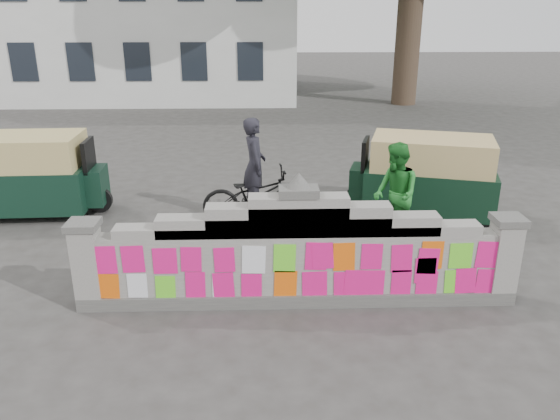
{
  "coord_description": "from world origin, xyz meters",
  "views": [
    {
      "loc": [
        -0.48,
        -7.15,
        4.11
      ],
      "look_at": [
        -0.23,
        1.0,
        1.1
      ],
      "focal_mm": 35.0,
      "sensor_mm": 36.0,
      "label": 1
    }
  ],
  "objects_px": {
    "cyclist_bike": "(255,195)",
    "rickshaw_right": "(426,176)",
    "rickshaw_left": "(28,174)",
    "cyclist_rider": "(255,177)",
    "pedestrian": "(395,194)"
  },
  "relations": [
    {
      "from": "cyclist_bike",
      "to": "rickshaw_left",
      "type": "height_order",
      "value": "rickshaw_left"
    },
    {
      "from": "cyclist_rider",
      "to": "rickshaw_left",
      "type": "relative_size",
      "value": 0.61
    },
    {
      "from": "rickshaw_left",
      "to": "cyclist_bike",
      "type": "bearing_deg",
      "value": -9.08
    },
    {
      "from": "cyclist_bike",
      "to": "pedestrian",
      "type": "relative_size",
      "value": 1.13
    },
    {
      "from": "rickshaw_left",
      "to": "rickshaw_right",
      "type": "bearing_deg",
      "value": -4.59
    },
    {
      "from": "cyclist_bike",
      "to": "rickshaw_left",
      "type": "relative_size",
      "value": 0.69
    },
    {
      "from": "rickshaw_left",
      "to": "cyclist_rider",
      "type": "bearing_deg",
      "value": -9.08
    },
    {
      "from": "cyclist_bike",
      "to": "rickshaw_right",
      "type": "xyz_separation_m",
      "value": [
        3.54,
        0.23,
        0.31
      ]
    },
    {
      "from": "rickshaw_left",
      "to": "rickshaw_right",
      "type": "relative_size",
      "value": 0.99
    },
    {
      "from": "pedestrian",
      "to": "rickshaw_right",
      "type": "relative_size",
      "value": 0.6
    },
    {
      "from": "pedestrian",
      "to": "rickshaw_left",
      "type": "relative_size",
      "value": 0.61
    },
    {
      "from": "cyclist_rider",
      "to": "pedestrian",
      "type": "height_order",
      "value": "cyclist_rider"
    },
    {
      "from": "cyclist_rider",
      "to": "rickshaw_right",
      "type": "bearing_deg",
      "value": -93.35
    },
    {
      "from": "cyclist_rider",
      "to": "cyclist_bike",
      "type": "bearing_deg",
      "value": 82.97
    },
    {
      "from": "cyclist_bike",
      "to": "pedestrian",
      "type": "xyz_separation_m",
      "value": [
        2.58,
        -1.17,
        0.38
      ]
    }
  ]
}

